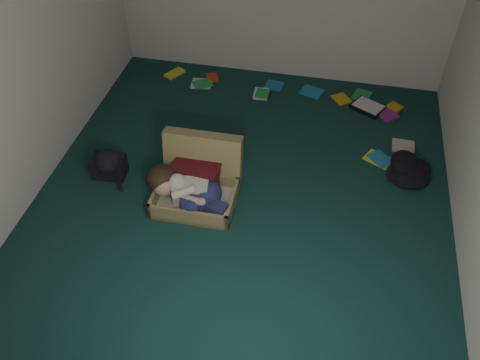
% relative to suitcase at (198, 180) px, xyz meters
% --- Properties ---
extents(floor, '(4.50, 4.50, 0.00)m').
position_rel_suitcase_xyz_m(floor, '(0.43, 0.06, -0.17)').
color(floor, '#123531').
rests_on(floor, ground).
extents(wall_front, '(4.50, 0.00, 4.50)m').
position_rel_suitcase_xyz_m(wall_front, '(0.43, -2.19, 1.13)').
color(wall_front, silver).
rests_on(wall_front, ground).
extents(wall_left, '(0.00, 4.50, 4.50)m').
position_rel_suitcase_xyz_m(wall_left, '(-1.57, 0.06, 1.13)').
color(wall_left, silver).
rests_on(wall_left, ground).
extents(suitcase, '(0.78, 0.76, 0.57)m').
position_rel_suitcase_xyz_m(suitcase, '(0.00, 0.00, 0.00)').
color(suitcase, '#958952').
rests_on(suitcase, floor).
extents(person, '(0.84, 0.40, 0.35)m').
position_rel_suitcase_xyz_m(person, '(-0.05, -0.19, 0.04)').
color(person, silver).
rests_on(person, suitcase).
extents(maroon_bin, '(0.49, 0.40, 0.31)m').
position_rel_suitcase_xyz_m(maroon_bin, '(-0.03, 0.09, -0.01)').
color(maroon_bin, '#470E13').
rests_on(maroon_bin, floor).
extents(backpack, '(0.43, 0.35, 0.24)m').
position_rel_suitcase_xyz_m(backpack, '(-0.96, 0.07, -0.05)').
color(backpack, black).
rests_on(backpack, floor).
extents(clothing_pile, '(0.51, 0.46, 0.14)m').
position_rel_suitcase_xyz_m(clothing_pile, '(2.00, 0.66, -0.10)').
color(clothing_pile, black).
rests_on(clothing_pile, floor).
extents(paper_tray, '(0.45, 0.41, 0.05)m').
position_rel_suitcase_xyz_m(paper_tray, '(1.60, 1.77, -0.15)').
color(paper_tray, black).
rests_on(paper_tray, floor).
extents(book_scatter, '(3.09, 1.42, 0.02)m').
position_rel_suitcase_xyz_m(book_scatter, '(0.85, 1.75, -0.16)').
color(book_scatter, yellow).
rests_on(book_scatter, floor).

